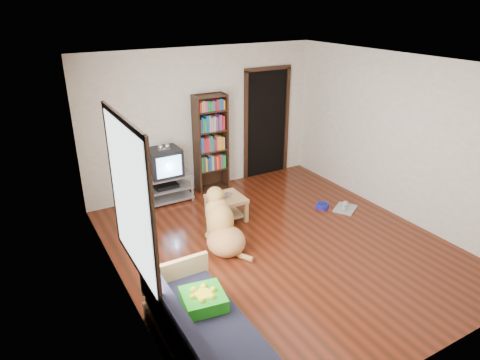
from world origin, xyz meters
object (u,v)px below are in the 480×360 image
coffee_table (226,204)px  crt_tv (164,162)px  green_cushion (203,299)px  dog (222,227)px  laptop (227,197)px  bookshelf (211,138)px  dog_bowl (322,206)px  sofa (205,338)px  tv_stand (166,187)px  grey_rag (345,209)px

coffee_table → crt_tv: bearing=117.5°
green_cushion → dog: dog is taller
laptop → bookshelf: size_ratio=0.17×
dog_bowl → sofa: sofa is taller
sofa → coffee_table: size_ratio=3.27×
laptop → coffee_table: laptop is taller
laptop → crt_tv: 1.38m
bookshelf → coffee_table: 1.47m
laptop → tv_stand: 1.32m
tv_stand → dog: size_ratio=0.83×
dog_bowl → crt_tv: bearing=144.1°
green_cushion → coffee_table: 2.66m
bookshelf → dog: bearing=-112.3°
green_cushion → grey_rag: bearing=32.8°
grey_rag → coffee_table: bearing=159.9°
grey_rag → tv_stand: 3.15m
coffee_table → bookshelf: bearing=74.3°
tv_stand → green_cushion: bearing=-104.2°
crt_tv → bookshelf: bookshelf is taller
green_cushion → sofa: sofa is taller
dog → grey_rag: bearing=-0.1°
crt_tv → dog: crt_tv is taller
laptop → bookshelf: 1.44m
sofa → coffee_table: 2.95m
tv_stand → sofa: bearing=-105.0°
laptop → grey_rag: size_ratio=0.76×
tv_stand → dog: 1.85m
grey_rag → crt_tv: bearing=143.6°
dog_bowl → bookshelf: bearing=127.3°
green_cushion → dog_bowl: bearing=38.4°
grey_rag → coffee_table: 2.08m
tv_stand → coffee_table: bearing=-62.1°
sofa → dog: (1.13, 1.79, 0.06)m
sofa → dog: bearing=57.7°
green_cushion → sofa: bearing=-105.6°
coffee_table → dog: bearing=-122.4°
laptop → crt_tv: crt_tv is taller
sofa → coffee_table: sofa is taller
crt_tv → sofa: crt_tv is taller
laptop → green_cushion: bearing=-153.9°
dog_bowl → crt_tv: crt_tv is taller
dog_bowl → dog: 2.12m
dog_bowl → tv_stand: tv_stand is taller
laptop → grey_rag: 2.09m
dog_bowl → dog: bearing=-173.3°
green_cushion → laptop: (1.45, 2.19, -0.08)m
tv_stand → coffee_table: size_ratio=1.64×
crt_tv → dog: 1.92m
laptop → crt_tv: size_ratio=0.52×
bookshelf → coffee_table: size_ratio=3.27×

